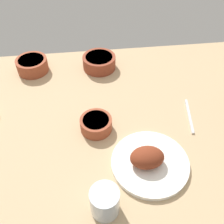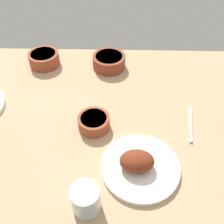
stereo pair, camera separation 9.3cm
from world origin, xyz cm
name	(u,v)px [view 1 (the left image)]	position (x,y,z in cm)	size (l,w,h in cm)	color
dining_table	(112,119)	(0.00, 0.00, 2.00)	(140.00, 90.00, 4.00)	tan
plate_near_viewer	(149,161)	(8.86, -22.43, 6.02)	(24.44, 24.44, 7.44)	white
bowl_onions	(99,62)	(-2.08, 30.68, 7.18)	(14.63, 14.63, 5.86)	brown
bowl_sauce	(32,65)	(-31.69, 31.93, 7.23)	(13.57, 13.57, 5.95)	brown
bowl_soup	(96,124)	(-6.29, -5.57, 6.61)	(11.18, 11.18, 4.76)	brown
water_tumbler	(105,202)	(-6.14, -34.93, 8.59)	(7.94, 7.94, 9.18)	silver
fork_loose	(189,116)	(28.52, -3.84, 4.40)	(16.92, 0.90, 0.80)	silver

